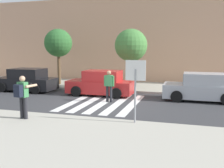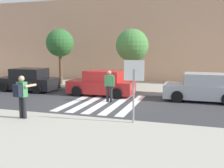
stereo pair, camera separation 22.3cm
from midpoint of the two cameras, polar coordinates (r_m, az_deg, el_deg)
ground_plane at (r=14.06m, az=-1.63°, el=-4.23°), size 120.00×120.00×0.00m
sidewalk_near at (r=8.65m, az=-15.58°, el=-11.96°), size 60.00×6.00×0.14m
sidewalk_far at (r=19.72m, az=4.11°, el=-0.49°), size 60.00×4.80×0.14m
building_facade_far at (r=23.81m, az=6.70°, el=9.35°), size 56.00×4.00×7.12m
crosswalk_stripe_0 at (r=14.83m, az=-7.24°, el=-3.63°), size 0.44×5.20×0.01m
crosswalk_stripe_1 at (r=14.52m, az=-4.36°, el=-3.84°), size 0.44×5.20×0.01m
crosswalk_stripe_2 at (r=14.24m, az=-1.37°, el=-4.05°), size 0.44×5.20×0.01m
crosswalk_stripe_3 at (r=14.01m, az=1.74°, el=-4.26°), size 0.44×5.20×0.01m
crosswalk_stripe_4 at (r=13.82m, az=4.94°, el=-4.46°), size 0.44×5.20×0.01m
stop_sign at (r=9.78m, az=5.43°, el=1.39°), size 0.76×0.08×2.37m
photographer_with_backpack at (r=11.00m, az=-18.53°, el=-1.90°), size 0.68×0.91×1.72m
pedestrian_crossing at (r=14.26m, az=-0.14°, el=-0.08°), size 0.58×0.25×1.72m
parked_car_black at (r=18.82m, az=-17.46°, el=0.76°), size 4.10×1.92×1.55m
parked_car_red at (r=16.35m, az=-1.83°, el=0.08°), size 4.10×1.92×1.55m
parked_car_silver at (r=15.45m, az=19.50°, el=-0.85°), size 4.10×1.92×1.55m
street_tree_west at (r=20.62m, az=-10.95°, el=8.70°), size 2.12×2.12×4.23m
street_tree_center at (r=17.65m, az=4.76°, el=8.33°), size 2.18×2.18×4.06m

